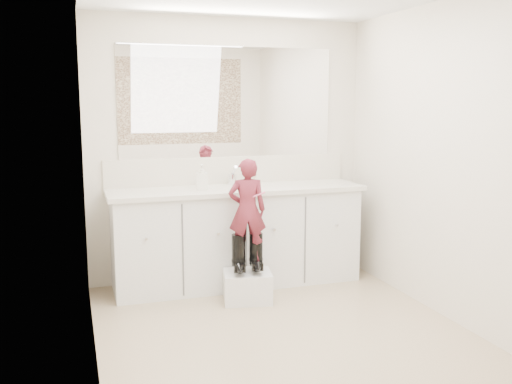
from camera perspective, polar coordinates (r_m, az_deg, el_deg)
name	(u,v)px	position (r m, az deg, el deg)	size (l,w,h in m)	color
floor	(285,334)	(4.20, 2.94, -14.03)	(3.00, 3.00, 0.00)	#90755E
wall_back	(228,150)	(5.31, -2.78, 4.21)	(2.60, 2.60, 0.00)	beige
wall_front	(411,205)	(2.57, 15.24, -1.28)	(2.60, 2.60, 0.00)	beige
wall_left	(88,175)	(3.64, -16.41, 1.62)	(3.00, 3.00, 0.00)	beige
wall_right	(448,162)	(4.53, 18.64, 2.91)	(3.00, 3.00, 0.00)	beige
vanity_cabinet	(237,238)	(5.18, -1.90, -4.62)	(2.20, 0.55, 0.85)	silver
countertop	(237,190)	(5.08, -1.88, 0.23)	(2.28, 0.58, 0.04)	beige
backsplash	(229,170)	(5.32, -2.72, 2.21)	(2.28, 0.03, 0.25)	beige
mirror	(228,102)	(5.28, -2.78, 8.96)	(2.00, 0.02, 1.00)	white
dot_panel	(414,101)	(2.54, 15.54, 8.81)	(2.00, 0.01, 1.20)	#472819
faucet	(232,180)	(5.22, -2.39, 1.25)	(0.08, 0.08, 0.10)	silver
cup	(251,180)	(5.18, -0.52, 1.22)	(0.11, 0.11, 0.10)	#C3B69C
soap_bottle	(202,177)	(4.97, -5.41, 1.51)	(0.10, 0.10, 0.22)	silver
step_stool	(247,286)	(4.81, -0.87, -9.42)	(0.39, 0.32, 0.25)	silver
boot_left	(239,254)	(4.70, -1.76, -6.19)	(0.12, 0.22, 0.32)	black
boot_right	(256,252)	(4.75, -0.01, -6.05)	(0.12, 0.22, 0.32)	black
toddler	(247,210)	(4.64, -0.89, -1.82)	(0.31, 0.20, 0.85)	#9F3145
toothbrush	(257,195)	(4.60, 0.12, -0.32)	(0.01, 0.01, 0.14)	#F45F90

